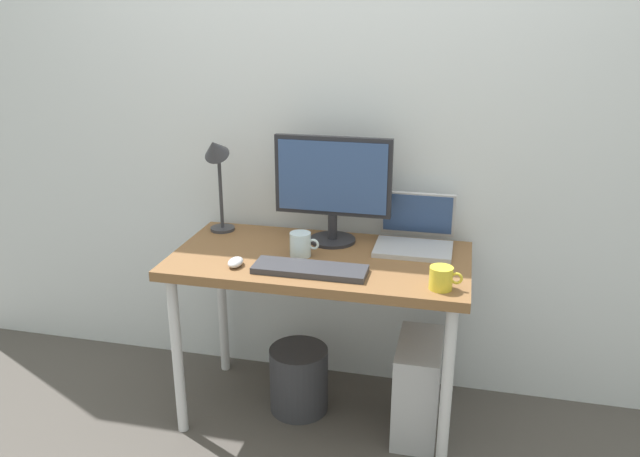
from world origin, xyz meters
TOP-DOWN VIEW (x-y plane):
  - ground_plane at (0.00, 0.00)m, footprint 6.00×6.00m
  - back_wall at (0.00, 0.37)m, footprint 4.40×0.04m
  - desk at (0.00, 0.00)m, footprint 1.21×0.62m
  - monitor at (0.01, 0.18)m, footprint 0.50×0.20m
  - laptop at (0.37, 0.20)m, footprint 0.32×0.28m
  - desk_lamp at (-0.51, 0.18)m, footprint 0.11×0.16m
  - keyboard at (0.00, -0.17)m, footprint 0.44×0.14m
  - mouse at (-0.30, -0.18)m, footprint 0.06×0.09m
  - coffee_mug at (0.50, -0.21)m, footprint 0.12×0.09m
  - glass_cup at (-0.08, -0.01)m, footprint 0.12×0.09m
  - computer_tower at (0.43, -0.02)m, footprint 0.18×0.36m
  - wastebasket at (-0.10, 0.01)m, footprint 0.26×0.26m

SIDE VIEW (x-z plane):
  - ground_plane at x=0.00m, z-range 0.00..0.00m
  - wastebasket at x=-0.10m, z-range 0.00..0.30m
  - computer_tower at x=0.43m, z-range 0.00..0.42m
  - desk at x=0.00m, z-range 0.30..1.06m
  - keyboard at x=0.00m, z-range 0.76..0.78m
  - mouse at x=-0.30m, z-range 0.76..0.79m
  - coffee_mug at x=0.50m, z-range 0.76..0.84m
  - glass_cup at x=-0.08m, z-range 0.76..0.86m
  - laptop at x=0.37m, z-range 0.70..0.93m
  - monitor at x=0.01m, z-range 0.79..1.25m
  - desk_lamp at x=-0.51m, z-range 0.85..1.30m
  - back_wall at x=0.00m, z-range 0.00..2.60m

